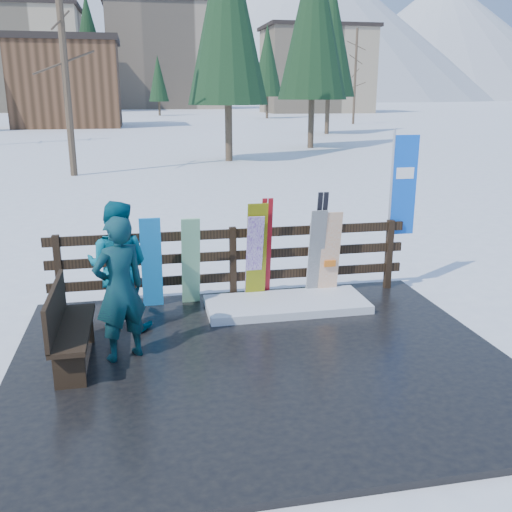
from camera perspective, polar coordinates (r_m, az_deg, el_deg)
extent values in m
plane|color=white|center=(7.12, 0.63, -10.79)|extent=(700.00, 700.00, 0.00)
cube|color=black|center=(7.10, 0.63, -10.51)|extent=(6.00, 5.00, 0.08)
cube|color=black|center=(8.88, -19.11, -1.64)|extent=(0.10, 0.10, 1.15)
cube|color=black|center=(8.79, -10.70, -1.19)|extent=(0.10, 0.10, 1.15)
cube|color=black|center=(8.89, -2.31, -0.73)|extent=(0.10, 0.10, 1.15)
cube|color=black|center=(9.18, 5.72, -0.26)|extent=(0.10, 0.10, 1.15)
cube|color=black|center=(9.63, 13.14, 0.17)|extent=(0.10, 0.10, 1.15)
cube|color=black|center=(8.96, -2.30, -2.10)|extent=(5.60, 0.05, 0.14)
cube|color=black|center=(8.86, -2.32, 0.05)|extent=(5.60, 0.05, 0.14)
cube|color=black|center=(8.77, -2.35, 2.25)|extent=(5.60, 0.05, 0.14)
cube|color=white|center=(8.64, 3.07, -4.85)|extent=(2.41, 1.00, 0.12)
cube|color=black|center=(7.11, -17.81, -6.94)|extent=(0.40, 1.50, 0.06)
cube|color=black|center=(6.66, -18.17, -10.71)|extent=(0.34, 0.06, 0.45)
cube|color=black|center=(7.75, -17.22, -6.78)|extent=(0.34, 0.06, 0.45)
cube|color=black|center=(7.04, -19.45, -4.97)|extent=(0.05, 1.50, 0.50)
cube|color=#1C92E9|center=(8.54, -10.40, -0.72)|extent=(0.30, 0.32, 1.43)
cube|color=white|center=(8.57, -6.54, -0.59)|extent=(0.27, 0.40, 1.40)
cube|color=#E0DF08|center=(8.68, 0.04, 0.32)|extent=(0.31, 0.28, 1.57)
cube|color=white|center=(8.70, -0.18, -0.28)|extent=(0.25, 0.36, 1.39)
cube|color=black|center=(8.93, 6.04, 0.20)|extent=(0.25, 0.25, 1.43)
cube|color=white|center=(9.01, 7.41, 0.15)|extent=(0.31, 0.20, 1.39)
cube|color=#A4141D|center=(8.77, 0.71, 0.67)|extent=(0.07, 0.26, 1.63)
cube|color=#A4141D|center=(8.78, 1.29, 0.70)|extent=(0.07, 0.26, 1.63)
cube|color=black|center=(8.97, 6.09, 1.15)|extent=(0.08, 0.28, 1.69)
cube|color=black|center=(9.00, 6.63, 1.18)|extent=(0.08, 0.28, 1.69)
cylinder|color=silver|center=(9.51, 13.22, 4.45)|extent=(0.04, 0.04, 2.60)
cube|color=blue|center=(9.53, 14.58, 6.84)|extent=(0.42, 0.02, 1.60)
imported|color=#0D493E|center=(6.97, -13.47, -3.23)|extent=(0.77, 0.67, 1.77)
imported|color=#065A6F|center=(7.89, -13.64, -0.97)|extent=(1.03, 0.92, 1.78)
cube|color=tan|center=(118.18, -22.58, 17.56)|extent=(22.00, 14.00, 18.00)
cube|color=black|center=(119.00, -23.09, 22.01)|extent=(23.10, 14.70, 0.60)
cube|color=gray|center=(136.64, -8.81, 18.99)|extent=(26.00, 16.00, 22.00)
cube|color=black|center=(137.75, -9.02, 23.69)|extent=(27.30, 16.80, 0.60)
cube|color=tan|center=(106.03, 6.07, 17.87)|extent=(18.00, 12.00, 14.00)
cube|color=black|center=(106.54, 6.19, 21.79)|extent=(18.90, 12.60, 0.60)
cube|color=brown|center=(61.59, -18.36, 15.87)|extent=(10.00, 8.00, 8.00)
cube|color=black|center=(61.79, -18.72, 19.85)|extent=(10.50, 8.40, 0.60)
cylinder|color=#382B1E|center=(24.47, -18.85, 20.44)|extent=(0.28, 0.28, 10.94)
cone|color=black|center=(28.63, -2.86, 20.30)|extent=(3.89, 3.89, 10.81)
cone|color=black|center=(35.84, 5.71, 19.93)|extent=(4.15, 4.15, 11.53)
cone|color=black|center=(48.77, 7.32, 19.01)|extent=(4.29, 4.29, 11.91)
cylinder|color=#382B1E|center=(65.54, 9.89, 17.23)|extent=(0.28, 0.28, 9.96)
cone|color=black|center=(66.46, -16.25, 18.01)|extent=(4.56, 4.56, 12.67)
cone|color=black|center=(80.16, 1.13, 17.71)|extent=(4.13, 4.13, 11.48)
cone|color=black|center=(91.28, -9.72, 16.31)|extent=(3.03, 3.03, 8.42)
cone|color=white|center=(331.20, 5.03, 22.22)|extent=(200.00, 200.00, 80.00)
cone|color=white|center=(383.32, 17.97, 19.93)|extent=(180.00, 180.00, 70.00)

